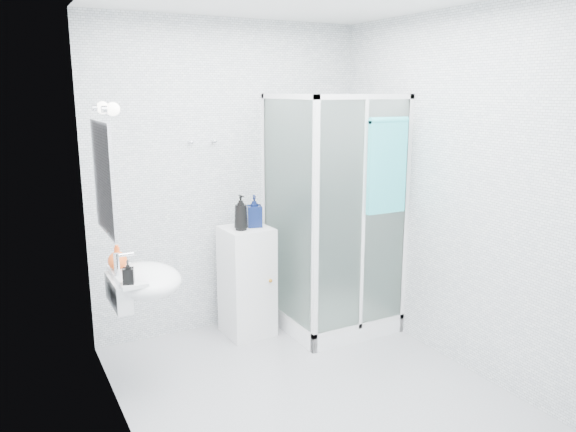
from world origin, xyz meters
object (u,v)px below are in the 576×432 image
soap_dispenser_orange (117,257)px  shampoo_bottle_a (241,213)px  shower_enclosure (329,279)px  hand_towel (387,164)px  storage_cabinet (247,281)px  soap_dispenser_black (128,272)px  wall_basin (142,282)px  shampoo_bottle_b (254,211)px

soap_dispenser_orange → shampoo_bottle_a: bearing=19.0°
shower_enclosure → hand_towel: (0.26, -0.40, 1.02)m
shower_enclosure → storage_cabinet: (-0.66, 0.24, 0.02)m
soap_dispenser_black → soap_dispenser_orange: bearing=89.5°
wall_basin → shampoo_bottle_b: size_ratio=2.14×
storage_cabinet → shampoo_bottle_a: 0.61m
hand_towel → shampoo_bottle_a: hand_towel is taller
shower_enclosure → soap_dispenser_black: (-1.78, -0.51, 0.49)m
storage_cabinet → hand_towel: hand_towel is taller
shampoo_bottle_b → soap_dispenser_black: 1.42m
hand_towel → soap_dispenser_orange: bearing=173.6°
storage_cabinet → soap_dispenser_black: 1.43m
hand_towel → shampoo_bottle_b: 1.14m
shower_enclosure → storage_cabinet: size_ratio=2.16×
shower_enclosure → shampoo_bottle_b: 0.88m
wall_basin → soap_dispenser_orange: bearing=130.3°
shower_enclosure → hand_towel: bearing=-56.9°
soap_dispenser_orange → soap_dispenser_black: soap_dispenser_orange is taller
storage_cabinet → soap_dispenser_orange: soap_dispenser_orange is taller
wall_basin → soap_dispenser_orange: soap_dispenser_orange is taller
shampoo_bottle_b → shower_enclosure: bearing=-22.8°
shower_enclosure → shampoo_bottle_a: shower_enclosure is taller
shower_enclosure → shampoo_bottle_a: (-0.73, 0.19, 0.62)m
storage_cabinet → hand_towel: 1.51m
shampoo_bottle_a → hand_towel: bearing=-30.9°
wall_basin → soap_dispenser_black: size_ratio=3.82×
hand_towel → soap_dispenser_black: (-2.04, -0.10, -0.54)m
shampoo_bottle_a → wall_basin: bearing=-151.5°
shampoo_bottle_a → soap_dispenser_black: 1.27m
storage_cabinet → soap_dispenser_black: bearing=-148.9°
shampoo_bottle_a → soap_dispenser_black: bearing=-146.6°
hand_towel → shampoo_bottle_b: bearing=142.5°
shampoo_bottle_b → soap_dispenser_orange: (-1.20, -0.42, -0.11)m
shampoo_bottle_a → soap_dispenser_orange: bearing=-161.0°
storage_cabinet → hand_towel: bearing=-37.6°
wall_basin → shower_enclosure: bearing=10.8°
shampoo_bottle_b → shampoo_bottle_a: bearing=-159.1°
storage_cabinet → soap_dispenser_orange: 1.29m
soap_dispenser_orange → storage_cabinet: bearing=20.4°
hand_towel → soap_dispenser_orange: 2.12m
shampoo_bottle_a → shampoo_bottle_b: (0.14, 0.06, -0.01)m
hand_towel → shampoo_bottle_a: (-0.99, 0.59, -0.40)m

